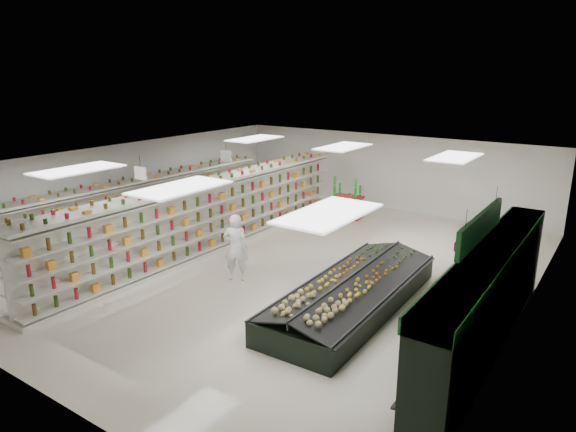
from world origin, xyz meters
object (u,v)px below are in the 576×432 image
Objects in this scene: shopper_main at (236,247)px; produce_island at (353,292)px; soda_endcap at (347,199)px; shopper_background at (267,188)px; gondola_center at (210,218)px; gondola_left at (143,208)px.

produce_island is at bearing 156.26° from shopper_main.
soda_endcap is 3.56m from shopper_background.
gondola_center reaches higher than shopper_main.
soda_endcap is at bearing 50.89° from gondola_left.
gondola_left is at bearing 154.75° from shopper_background.
gondola_left is 5.55m from shopper_background.
shopper_background reaches higher than soda_endcap.
shopper_background reaches higher than produce_island.
produce_island is 9.93m from shopper_background.
gondola_left is at bearing -43.23° from shopper_main.
gondola_center is 2.89m from shopper_main.
shopper_background is at bearing 73.11° from gondola_left.
shopper_background is at bearing -167.53° from soda_endcap.
gondola_left is 8.01m from soda_endcap.
soda_endcap is (-4.02, 7.27, 0.34)m from produce_island.
gondola_left is 6.47× the size of shopper_background.
produce_island is at bearing -11.34° from gondola_center.
gondola_left is 5.93m from shopper_main.
soda_endcap is 7.56m from shopper_main.
shopper_main is (2.43, -1.57, -0.10)m from gondola_center.
shopper_main is at bearing -12.76° from gondola_left.
shopper_background is (-7.49, 6.50, 0.49)m from produce_island.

